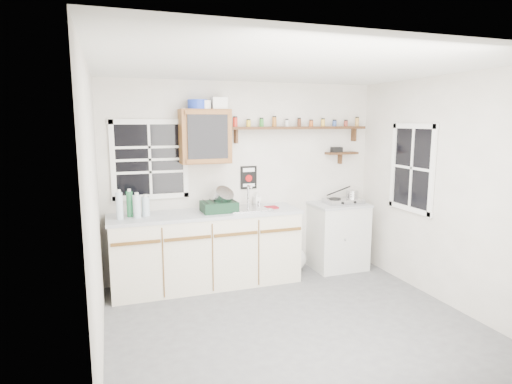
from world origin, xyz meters
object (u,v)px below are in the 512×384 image
(main_cabinet, at_px, (207,249))
(dish_rack, at_px, (220,203))
(right_cabinet, at_px, (338,236))
(upper_cabinet, at_px, (205,136))
(hotplate, at_px, (343,201))
(spice_shelf, at_px, (298,127))

(main_cabinet, relative_size, dish_rack, 5.42)
(right_cabinet, xyz_separation_m, upper_cabinet, (-1.80, 0.12, 1.37))
(upper_cabinet, bearing_deg, main_cabinet, -103.68)
(hotplate, bearing_deg, right_cabinet, 161.73)
(upper_cabinet, height_order, dish_rack, upper_cabinet)
(main_cabinet, distance_m, dish_rack, 0.59)
(right_cabinet, distance_m, spice_shelf, 1.58)
(upper_cabinet, bearing_deg, spice_shelf, 3.14)
(dish_rack, bearing_deg, main_cabinet, 171.00)
(upper_cabinet, bearing_deg, dish_rack, -50.67)
(main_cabinet, relative_size, hotplate, 4.42)
(spice_shelf, distance_m, hotplate, 1.17)
(main_cabinet, relative_size, upper_cabinet, 3.55)
(right_cabinet, relative_size, spice_shelf, 0.48)
(spice_shelf, height_order, dish_rack, spice_shelf)
(right_cabinet, xyz_separation_m, dish_rack, (-1.66, -0.05, 0.56))
(right_cabinet, relative_size, upper_cabinet, 1.40)
(main_cabinet, distance_m, hotplate, 1.95)
(dish_rack, bearing_deg, hotplate, -0.76)
(right_cabinet, bearing_deg, main_cabinet, -179.21)
(main_cabinet, bearing_deg, spice_shelf, 9.33)
(main_cabinet, bearing_deg, hotplate, 0.16)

